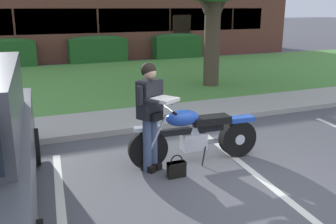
{
  "coord_description": "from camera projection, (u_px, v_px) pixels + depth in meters",
  "views": [
    {
      "loc": [
        -2.83,
        -4.02,
        2.5
      ],
      "look_at": [
        -0.56,
        1.44,
        0.85
      ],
      "focal_mm": 40.48,
      "sensor_mm": 36.0,
      "label": 1
    }
  ],
  "objects": [
    {
      "name": "motorcycle",
      "position": [
        200.0,
        134.0,
        6.24
      ],
      "size": [
        2.24,
        0.82,
        1.18
      ],
      "color": "black",
      "rests_on": "ground"
    },
    {
      "name": "stall_stripe_0",
      "position": [
        62.0,
        221.0,
        4.56
      ],
      "size": [
        0.51,
        4.39,
        0.01
      ],
      "primitive_type": "cube",
      "rotation": [
        0.0,
        0.0,
        -0.09
      ],
      "color": "silver",
      "rests_on": "ground"
    },
    {
      "name": "concrete_walk",
      "position": [
        148.0,
        116.0,
        8.82
      ],
      "size": [
        60.0,
        1.5,
        0.08
      ],
      "primitive_type": "cube",
      "color": "#ADA89E",
      "rests_on": "ground"
    },
    {
      "name": "ground_plane",
      "position": [
        244.0,
        192.0,
        5.3
      ],
      "size": [
        140.0,
        140.0,
        0.0
      ],
      "primitive_type": "plane",
      "color": "#4C4C51"
    },
    {
      "name": "hedge_center_left",
      "position": [
        4.0,
        52.0,
        15.83
      ],
      "size": [
        2.53,
        0.9,
        1.24
      ],
      "color": "#235623",
      "rests_on": "ground"
    },
    {
      "name": "brick_building",
      "position": [
        77.0,
        19.0,
        22.44
      ],
      "size": [
        21.34,
        11.6,
        3.61
      ],
      "color": "brown",
      "rests_on": "ground"
    },
    {
      "name": "handbag",
      "position": [
        177.0,
        168.0,
        5.72
      ],
      "size": [
        0.28,
        0.13,
        0.36
      ],
      "color": "black",
      "rests_on": "ground"
    },
    {
      "name": "rider_person",
      "position": [
        151.0,
        109.0,
        5.74
      ],
      "size": [
        0.59,
        0.67,
        1.7
      ],
      "color": "black",
      "rests_on": "ground"
    },
    {
      "name": "hedge_right",
      "position": [
        177.0,
        45.0,
        18.75
      ],
      "size": [
        2.4,
        0.9,
        1.24
      ],
      "color": "#235623",
      "rests_on": "ground"
    },
    {
      "name": "grass_lawn",
      "position": [
        101.0,
        80.0,
        13.16
      ],
      "size": [
        60.0,
        8.24,
        0.06
      ],
      "primitive_type": "cube",
      "color": "#518E3D",
      "rests_on": "ground"
    },
    {
      "name": "stall_stripe_1",
      "position": [
        263.0,
        180.0,
        5.65
      ],
      "size": [
        0.51,
        4.39,
        0.01
      ],
      "primitive_type": "cube",
      "rotation": [
        0.0,
        0.0,
        -0.09
      ],
      "color": "silver",
      "rests_on": "ground"
    },
    {
      "name": "hedge_center_right",
      "position": [
        98.0,
        49.0,
        17.29
      ],
      "size": [
        2.61,
        0.9,
        1.24
      ],
      "color": "#235623",
      "rests_on": "ground"
    },
    {
      "name": "curb_strip",
      "position": [
        162.0,
        125.0,
        8.06
      ],
      "size": [
        60.0,
        0.2,
        0.12
      ],
      "primitive_type": "cube",
      "color": "#ADA89E",
      "rests_on": "ground"
    }
  ]
}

